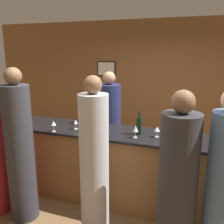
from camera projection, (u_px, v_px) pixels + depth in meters
name	position (u px, v px, depth m)	size (l,w,h in m)	color
ground_plane	(122.00, 201.00, 3.67)	(14.00, 14.00, 0.00)	brown
back_wall	(155.00, 86.00, 5.42)	(8.00, 0.08, 2.80)	brown
bar_counter	(122.00, 168.00, 3.54)	(3.59, 0.69, 1.06)	brown
bartender	(109.00, 129.00, 4.32)	(0.39, 0.39, 1.82)	#1E234C
guest_0	(224.00, 188.00, 2.43)	(0.35, 0.35, 1.84)	#4C6B93
guest_1	(20.00, 152.00, 3.13)	(0.35, 0.35, 1.97)	#2D2D33
guest_2	(94.00, 166.00, 2.79)	(0.33, 0.33, 1.91)	#B2B2B7
guest_4	(177.00, 186.00, 2.51)	(0.39, 0.39, 1.81)	#2D2D33
wine_bottle_0	(139.00, 125.00, 3.32)	(0.07, 0.07, 0.32)	black
wine_bottle_1	(20.00, 121.00, 3.62)	(0.08, 0.08, 0.28)	black
ice_bucket	(85.00, 117.00, 3.83)	(0.19, 0.19, 0.19)	#9E9993
wine_glass_1	(76.00, 122.00, 3.54)	(0.06, 0.06, 0.14)	silver
wine_glass_2	(53.00, 124.00, 3.43)	(0.07, 0.07, 0.15)	silver
wine_glass_3	(136.00, 129.00, 3.18)	(0.07, 0.07, 0.16)	silver
wine_glass_4	(157.00, 129.00, 3.21)	(0.08, 0.08, 0.14)	silver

